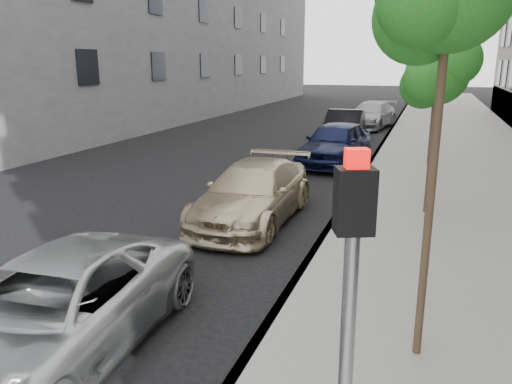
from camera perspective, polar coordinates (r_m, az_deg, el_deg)
The scene contains 11 objects.
ground at distance 6.62m, azimuth -13.63°, elevation -20.08°, with size 160.00×160.00×0.00m, color black.
sidewalk at distance 28.76m, azimuth 21.46°, elevation 6.35°, with size 6.40×72.00×0.14m, color gray.
curb at distance 28.80m, azimuth 15.22°, elevation 6.86°, with size 0.15×72.00×0.14m, color #9E9B93.
tree_mid at distance 12.50m, azimuth 20.16°, elevation 12.66°, with size 1.78×1.58×4.22m.
tree_far at distance 19.00m, azimuth 20.13°, elevation 14.43°, with size 1.60×1.40×4.59m.
signal_pole at distance 3.47m, azimuth 10.52°, elevation -14.19°, with size 0.29×0.26×3.08m.
minivan at distance 7.00m, azimuth -22.31°, elevation -12.46°, with size 2.21×4.78×1.33m, color #A6A8AA.
suv at distance 11.88m, azimuth -0.34°, elevation -0.11°, with size 1.96×4.82×1.40m, color #C2AF8A.
sedan_blue at distance 18.81m, azimuth 9.06°, elevation 5.53°, with size 1.89×4.70×1.60m, color black.
sedan_black at distance 24.12m, azimuth 10.04°, elevation 7.38°, with size 1.62×4.64×1.53m, color black.
sedan_rear at distance 29.89m, azimuth 12.99°, elevation 8.56°, with size 2.08×5.11×1.48m, color #93959A.
Camera 1 is at (3.11, -4.50, 3.73)m, focal length 35.00 mm.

